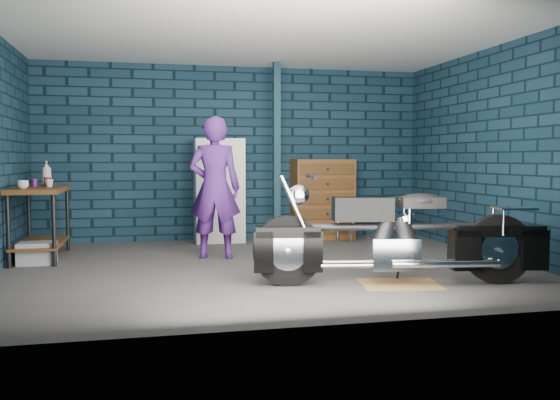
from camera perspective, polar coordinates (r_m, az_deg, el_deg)
The scene contains 16 objects.
ground at distance 6.99m, azimuth -1.29°, elevation -6.44°, with size 6.00×6.00×0.00m, color #494644.
room_walls at distance 7.45m, azimuth -2.17°, elevation 8.90°, with size 6.02×5.01×2.71m.
support_post at distance 8.90m, azimuth -0.32°, elevation 4.54°, with size 0.10×0.10×2.70m, color #13303C.
workbench at distance 8.08m, azimuth -22.06°, elevation -2.06°, with size 0.60×1.40×0.91m, color brown.
drip_mat at distance 6.15m, azimuth 11.42°, elevation -7.92°, with size 0.79×0.59×0.01m, color brown.
motorcycle at distance 6.07m, azimuth 11.50°, elevation -2.82°, with size 2.52×0.68×1.11m, color black, non-canonical shape.
person at distance 7.54m, azimuth -6.31°, elevation 1.18°, with size 0.66×0.43×1.80m, color #4C2079.
storage_bin at distance 7.71m, azimuth -22.35°, elevation -4.76°, with size 0.43×0.30×0.27m, color #999CA2.
locker at distance 9.05m, azimuth -5.89°, elevation 0.92°, with size 0.73×0.52×1.57m, color silver.
tool_chest at distance 9.39m, azimuth 4.13°, elevation 0.09°, with size 0.94×0.52×1.26m, color brown.
shop_stool at distance 9.07m, azimuth 6.42°, elevation -2.00°, with size 0.35×0.35×0.65m, color beige, non-canonical shape.
cup_a at distance 7.62m, azimuth -23.51°, elevation 1.37°, with size 0.13×0.13×0.10m, color beige.
cup_b at distance 7.97m, azimuth -21.33°, elevation 1.51°, with size 0.10×0.10×0.10m, color beige.
mug_purple at distance 8.08m, azimuth -22.57°, elevation 1.53°, with size 0.08×0.08×0.10m, color #4C175C.
mug_red at distance 8.22m, azimuth -21.47°, elevation 1.65°, with size 0.09×0.09×0.12m, color maroon.
bottle at distance 8.51m, azimuth -21.54°, elevation 2.43°, with size 0.13×0.13×0.33m, color #999CA2.
Camera 1 is at (-1.36, -6.74, 1.27)m, focal length 38.00 mm.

